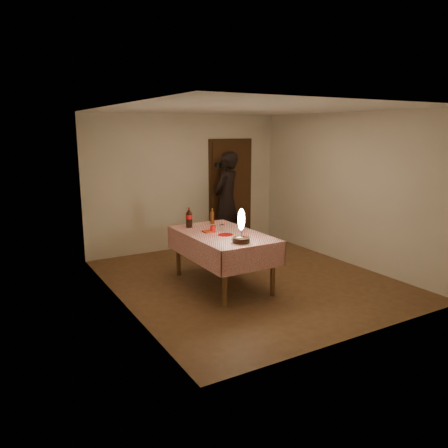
{
  "coord_description": "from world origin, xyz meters",
  "views": [
    {
      "loc": [
        -3.61,
        -5.44,
        2.3
      ],
      "look_at": [
        -0.47,
        -0.05,
        0.95
      ],
      "focal_mm": 35.0,
      "sensor_mm": 36.0,
      "label": 1
    }
  ],
  "objects_px": {
    "red_plate": "(225,235)",
    "red_cup": "(213,229)",
    "clear_cup": "(222,228)",
    "birthday_cake": "(241,233)",
    "photographer": "(226,200)",
    "cola_bottle": "(189,218)",
    "dining_table": "(222,240)",
    "amber_bottle_right": "(212,217)"
  },
  "relations": [
    {
      "from": "red_plate",
      "to": "red_cup",
      "type": "distance_m",
      "value": 0.26
    },
    {
      "from": "red_plate",
      "to": "clear_cup",
      "type": "distance_m",
      "value": 0.29
    },
    {
      "from": "birthday_cake",
      "to": "photographer",
      "type": "height_order",
      "value": "photographer"
    },
    {
      "from": "cola_bottle",
      "to": "clear_cup",
      "type": "bearing_deg",
      "value": -53.81
    },
    {
      "from": "red_cup",
      "to": "photographer",
      "type": "height_order",
      "value": "photographer"
    },
    {
      "from": "clear_cup",
      "to": "photographer",
      "type": "relative_size",
      "value": 0.05
    },
    {
      "from": "dining_table",
      "to": "photographer",
      "type": "relative_size",
      "value": 0.91
    },
    {
      "from": "dining_table",
      "to": "clear_cup",
      "type": "distance_m",
      "value": 0.22
    },
    {
      "from": "red_plate",
      "to": "cola_bottle",
      "type": "height_order",
      "value": "cola_bottle"
    },
    {
      "from": "birthday_cake",
      "to": "clear_cup",
      "type": "bearing_deg",
      "value": 79.04
    },
    {
      "from": "red_cup",
      "to": "cola_bottle",
      "type": "distance_m",
      "value": 0.52
    },
    {
      "from": "clear_cup",
      "to": "amber_bottle_right",
      "type": "height_order",
      "value": "amber_bottle_right"
    },
    {
      "from": "clear_cup",
      "to": "amber_bottle_right",
      "type": "distance_m",
      "value": 0.53
    },
    {
      "from": "birthday_cake",
      "to": "dining_table",
      "type": "bearing_deg",
      "value": 83.47
    },
    {
      "from": "dining_table",
      "to": "photographer",
      "type": "bearing_deg",
      "value": 57.91
    },
    {
      "from": "birthday_cake",
      "to": "red_plate",
      "type": "height_order",
      "value": "birthday_cake"
    },
    {
      "from": "photographer",
      "to": "clear_cup",
      "type": "bearing_deg",
      "value": -122.31
    },
    {
      "from": "red_cup",
      "to": "photographer",
      "type": "bearing_deg",
      "value": 54.12
    },
    {
      "from": "cola_bottle",
      "to": "amber_bottle_right",
      "type": "distance_m",
      "value": 0.45
    },
    {
      "from": "dining_table",
      "to": "birthday_cake",
      "type": "xyz_separation_m",
      "value": [
        -0.07,
        -0.64,
        0.24
      ]
    },
    {
      "from": "clear_cup",
      "to": "cola_bottle",
      "type": "bearing_deg",
      "value": 126.19
    },
    {
      "from": "cola_bottle",
      "to": "amber_bottle_right",
      "type": "relative_size",
      "value": 1.25
    },
    {
      "from": "red_plate",
      "to": "photographer",
      "type": "xyz_separation_m",
      "value": [
        1.18,
        1.98,
        0.14
      ]
    },
    {
      "from": "photographer",
      "to": "cola_bottle",
      "type": "bearing_deg",
      "value": -138.48
    },
    {
      "from": "clear_cup",
      "to": "dining_table",
      "type": "bearing_deg",
      "value": -119.2
    },
    {
      "from": "amber_bottle_right",
      "to": "photographer",
      "type": "distance_m",
      "value": 1.54
    },
    {
      "from": "cola_bottle",
      "to": "red_cup",
      "type": "bearing_deg",
      "value": -71.63
    },
    {
      "from": "dining_table",
      "to": "cola_bottle",
      "type": "distance_m",
      "value": 0.7
    },
    {
      "from": "birthday_cake",
      "to": "amber_bottle_right",
      "type": "relative_size",
      "value": 1.85
    },
    {
      "from": "red_plate",
      "to": "red_cup",
      "type": "bearing_deg",
      "value": 106.9
    },
    {
      "from": "dining_table",
      "to": "cola_bottle",
      "type": "height_order",
      "value": "cola_bottle"
    },
    {
      "from": "birthday_cake",
      "to": "red_plate",
      "type": "bearing_deg",
      "value": 84.33
    },
    {
      "from": "red_plate",
      "to": "amber_bottle_right",
      "type": "height_order",
      "value": "amber_bottle_right"
    },
    {
      "from": "photographer",
      "to": "amber_bottle_right",
      "type": "bearing_deg",
      "value": -129.1
    },
    {
      "from": "red_cup",
      "to": "cola_bottle",
      "type": "xyz_separation_m",
      "value": [
        -0.16,
        0.48,
        0.1
      ]
    },
    {
      "from": "dining_table",
      "to": "photographer",
      "type": "xyz_separation_m",
      "value": [
        1.16,
        1.85,
        0.25
      ]
    },
    {
      "from": "red_cup",
      "to": "cola_bottle",
      "type": "height_order",
      "value": "cola_bottle"
    },
    {
      "from": "birthday_cake",
      "to": "cola_bottle",
      "type": "relative_size",
      "value": 1.49
    },
    {
      "from": "amber_bottle_right",
      "to": "photographer",
      "type": "bearing_deg",
      "value": 50.9
    },
    {
      "from": "red_plate",
      "to": "photographer",
      "type": "relative_size",
      "value": 0.12
    },
    {
      "from": "red_plate",
      "to": "photographer",
      "type": "bearing_deg",
      "value": 59.16
    },
    {
      "from": "clear_cup",
      "to": "amber_bottle_right",
      "type": "relative_size",
      "value": 0.35
    }
  ]
}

